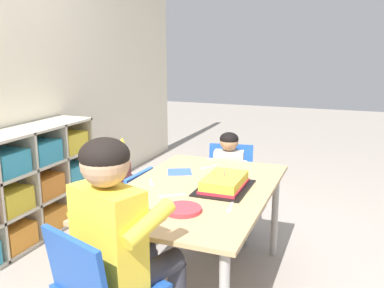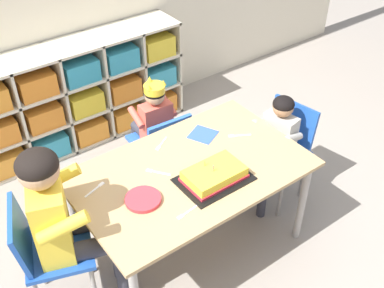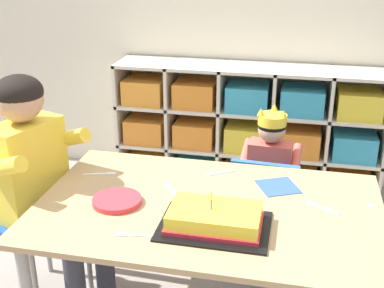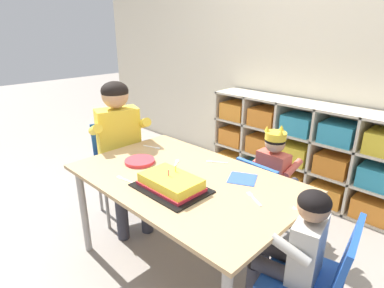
% 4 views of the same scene
% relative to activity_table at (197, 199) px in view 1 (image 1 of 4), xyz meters
% --- Properties ---
extents(storage_cubby_shelf, '(1.70, 0.33, 0.83)m').
position_rel_activity_table_xyz_m(storage_cubby_shelf, '(-0.01, 1.43, -0.18)').
color(storage_cubby_shelf, beige).
rests_on(storage_cubby_shelf, ground).
extents(activity_table, '(1.30, 0.81, 0.63)m').
position_rel_activity_table_xyz_m(activity_table, '(0.00, 0.00, 0.00)').
color(activity_table, tan).
rests_on(activity_table, ground).
extents(classroom_chair_blue, '(0.36, 0.38, 0.62)m').
position_rel_activity_table_xyz_m(classroom_chair_blue, '(0.19, 0.58, -0.19)').
color(classroom_chair_blue, blue).
rests_on(classroom_chair_blue, ground).
extents(child_with_crown, '(0.31, 0.31, 0.83)m').
position_rel_activity_table_xyz_m(child_with_crown, '(0.19, 0.69, -0.05)').
color(child_with_crown, '#D15647').
rests_on(child_with_crown, ground).
extents(adult_helper_seated, '(0.48, 0.46, 1.08)m').
position_rel_activity_table_xyz_m(adult_helper_seated, '(-0.72, 0.06, 0.10)').
color(adult_helper_seated, yellow).
rests_on(adult_helper_seated, ground).
extents(classroom_chair_guest_side, '(0.40, 0.41, 0.69)m').
position_rel_activity_table_xyz_m(classroom_chair_guest_side, '(0.79, 0.04, -0.15)').
color(classroom_chair_guest_side, '#1E4CA8').
rests_on(classroom_chair_guest_side, ground).
extents(guest_at_table_side, '(0.32, 0.32, 0.81)m').
position_rel_activity_table_xyz_m(guest_at_table_side, '(0.68, 0.02, -0.05)').
color(guest_at_table_side, '#B2ADA3').
rests_on(guest_at_table_side, ground).
extents(birthday_cake_on_tray, '(0.38, 0.27, 0.11)m').
position_rel_activity_table_xyz_m(birthday_cake_on_tray, '(0.05, -0.15, 0.10)').
color(birthday_cake_on_tray, black).
rests_on(birthday_cake_on_tray, activity_table).
extents(paper_plate_stack, '(0.19, 0.19, 0.02)m').
position_rel_activity_table_xyz_m(paper_plate_stack, '(-0.34, -0.05, 0.08)').
color(paper_plate_stack, '#DB333D').
rests_on(paper_plate_stack, activity_table).
extents(paper_napkin_square, '(0.20, 0.20, 0.00)m').
position_rel_activity_table_xyz_m(paper_napkin_square, '(0.25, 0.21, 0.07)').
color(paper_napkin_square, '#3356B7').
rests_on(paper_napkin_square, activity_table).
extents(fork_beside_plate_stack, '(0.13, 0.03, 0.00)m').
position_rel_activity_table_xyz_m(fork_beside_plate_stack, '(-0.22, -0.26, 0.07)').
color(fork_beside_plate_stack, white).
rests_on(fork_beside_plate_stack, activity_table).
extents(fork_at_table_front_edge, '(0.10, 0.12, 0.00)m').
position_rel_activity_table_xyz_m(fork_at_table_front_edge, '(-0.17, 0.09, 0.07)').
color(fork_at_table_front_edge, white).
rests_on(fork_at_table_front_edge, activity_table).
extents(fork_scattered_mid_table, '(0.12, 0.08, 0.00)m').
position_rel_activity_table_xyz_m(fork_scattered_mid_table, '(-0.01, 0.28, 0.07)').
color(fork_scattered_mid_table, white).
rests_on(fork_scattered_mid_table, activity_table).
extents(fork_by_napkin, '(0.13, 0.08, 0.00)m').
position_rel_activity_table_xyz_m(fork_by_napkin, '(0.41, 0.08, 0.07)').
color(fork_by_napkin, white).
rests_on(fork_by_napkin, activity_table).
extents(fork_near_child_seat, '(0.14, 0.06, 0.00)m').
position_rel_activity_table_xyz_m(fork_near_child_seat, '(-0.50, 0.17, 0.07)').
color(fork_near_child_seat, white).
rests_on(fork_near_child_seat, activity_table).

